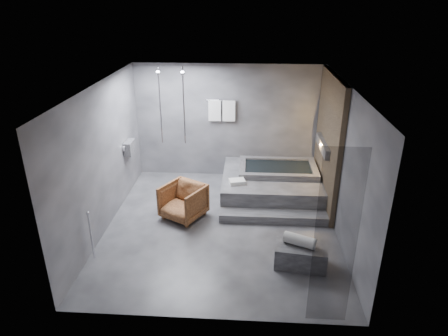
{
  "coord_description": "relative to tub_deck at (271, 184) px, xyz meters",
  "views": [
    {
      "loc": [
        0.5,
        -6.84,
        4.27
      ],
      "look_at": [
        0.04,
        0.3,
        1.14
      ],
      "focal_mm": 32.0,
      "sensor_mm": 36.0,
      "label": 1
    }
  ],
  "objects": [
    {
      "name": "driftwood_chair",
      "position": [
        -1.85,
        -1.15,
        0.11
      ],
      "size": [
        1.06,
        1.07,
        0.72
      ],
      "primitive_type": "imported",
      "rotation": [
        0.0,
        0.0,
        -0.51
      ],
      "color": "#482512",
      "rests_on": "ground"
    },
    {
      "name": "tub_deck",
      "position": [
        0.0,
        0.0,
        0.0
      ],
      "size": [
        2.2,
        2.0,
        0.5
      ],
      "primitive_type": "cube",
      "color": "#363639",
      "rests_on": "ground"
    },
    {
      "name": "room",
      "position": [
        -0.65,
        -1.21,
        1.48
      ],
      "size": [
        5.0,
        5.04,
        2.82
      ],
      "color": "#313134",
      "rests_on": "ground"
    },
    {
      "name": "deck_towel",
      "position": [
        -0.77,
        -0.52,
        0.29
      ],
      "size": [
        0.38,
        0.32,
        0.09
      ],
      "primitive_type": "cube",
      "rotation": [
        0.0,
        0.0,
        0.25
      ],
      "color": "white",
      "rests_on": "tub_deck"
    },
    {
      "name": "concrete_bench",
      "position": [
        0.39,
        -2.62,
        -0.06
      ],
      "size": [
        0.91,
        0.58,
        0.39
      ],
      "primitive_type": "cube",
      "rotation": [
        0.0,
        0.0,
        -0.13
      ],
      "color": "#323235",
      "rests_on": "ground"
    },
    {
      "name": "tub_step",
      "position": [
        0.0,
        -1.18,
        -0.16
      ],
      "size": [
        2.2,
        0.36,
        0.18
      ],
      "primitive_type": "cube",
      "color": "#363639",
      "rests_on": "ground"
    },
    {
      "name": "rolled_towel",
      "position": [
        0.35,
        -2.59,
        0.23
      ],
      "size": [
        0.57,
        0.4,
        0.19
      ],
      "primitive_type": "cylinder",
      "rotation": [
        0.0,
        1.57,
        -0.43
      ],
      "color": "silver",
      "rests_on": "concrete_bench"
    }
  ]
}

